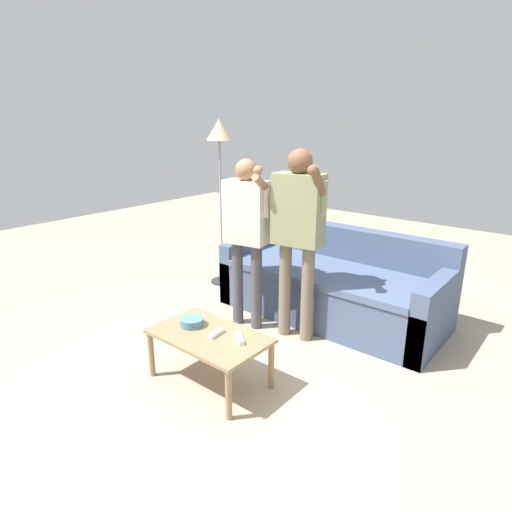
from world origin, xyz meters
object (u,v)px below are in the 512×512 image
at_px(coffee_table, 209,341).
at_px(couch, 333,286).
at_px(game_remote_wand_near, 217,333).
at_px(game_remote_nunchuk, 194,322).
at_px(player_center, 298,224).
at_px(player_left, 246,225).
at_px(floor_lamp, 220,148).
at_px(game_remote_wand_far, 240,338).
at_px(snack_bowl, 192,322).

bearing_deg(coffee_table, couch, 85.94).
height_order(couch, game_remote_wand_near, couch).
bearing_deg(game_remote_nunchuk, player_center, 73.82).
relative_size(couch, coffee_table, 2.48).
bearing_deg(player_left, floor_lamp, 144.87).
distance_m(coffee_table, game_remote_wand_far, 0.25).
xyz_separation_m(game_remote_wand_near, game_remote_wand_far, (0.17, 0.05, -0.00)).
relative_size(couch, player_center, 1.29).
distance_m(couch, player_center, 0.95).
distance_m(floor_lamp, game_remote_wand_near, 2.35).
bearing_deg(game_remote_wand_far, snack_bowl, -172.18).
bearing_deg(player_center, coffee_table, -95.08).
bearing_deg(floor_lamp, player_left, -35.13).
height_order(snack_bowl, floor_lamp, floor_lamp).
bearing_deg(coffee_table, game_remote_nunchuk, 171.98).
bearing_deg(coffee_table, snack_bowl, 174.81).
bearing_deg(game_remote_wand_near, game_remote_wand_far, 16.37).
height_order(game_remote_nunchuk, player_center, player_center).
bearing_deg(floor_lamp, game_remote_wand_near, -47.47).
xyz_separation_m(floor_lamp, game_remote_wand_far, (1.56, -1.46, -1.15)).
height_order(game_remote_nunchuk, game_remote_wand_near, game_remote_nunchuk).
relative_size(snack_bowl, game_remote_wand_near, 1.18).
relative_size(player_center, game_remote_wand_near, 11.01).
relative_size(coffee_table, player_center, 0.52).
distance_m(game_remote_nunchuk, player_left, 1.03).
height_order(floor_lamp, game_remote_wand_near, floor_lamp).
bearing_deg(coffee_table, player_left, 113.97).
relative_size(game_remote_wand_near, game_remote_wand_far, 0.97).
bearing_deg(floor_lamp, game_remote_nunchuk, -52.79).
relative_size(snack_bowl, player_center, 0.11).
xyz_separation_m(couch, game_remote_nunchuk, (-0.30, -1.56, 0.11)).
height_order(floor_lamp, game_remote_wand_far, floor_lamp).
xyz_separation_m(game_remote_nunchuk, game_remote_wand_near, (0.24, -0.00, -0.01)).
height_order(couch, game_remote_wand_far, couch).
bearing_deg(snack_bowl, player_left, 102.68).
xyz_separation_m(couch, game_remote_wand_far, (0.11, -1.51, 0.10)).
relative_size(player_left, player_center, 0.94).
relative_size(coffee_table, game_remote_wand_near, 5.74).
bearing_deg(game_remote_wand_far, floor_lamp, 136.87).
bearing_deg(player_left, game_remote_wand_far, -52.38).
relative_size(game_remote_nunchuk, game_remote_wand_near, 0.59).
height_order(couch, floor_lamp, floor_lamp).
relative_size(player_left, game_remote_wand_near, 10.35).
relative_size(snack_bowl, game_remote_wand_far, 1.15).
bearing_deg(game_remote_nunchuk, coffee_table, -8.02).
bearing_deg(player_left, game_remote_nunchuk, -76.72).
bearing_deg(game_remote_wand_far, couch, 94.29).
distance_m(coffee_table, snack_bowl, 0.21).
bearing_deg(coffee_table, game_remote_wand_near, 25.20).
distance_m(game_remote_nunchuk, game_remote_wand_near, 0.24).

